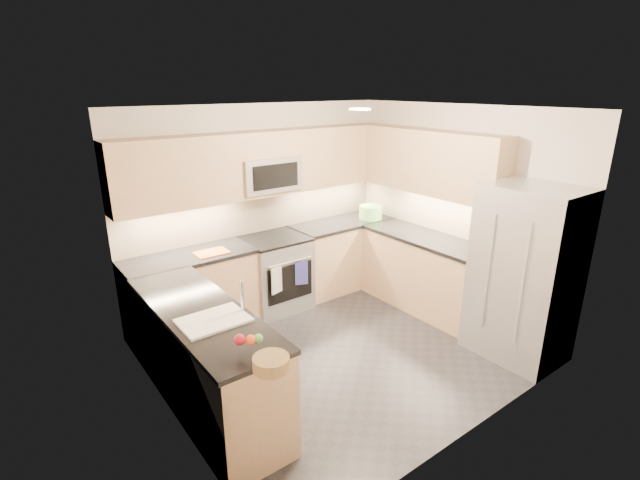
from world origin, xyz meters
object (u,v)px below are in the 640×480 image
Objects in this scene: refrigerator at (525,274)px; utensil_bowl at (371,212)px; fruit_basket at (271,363)px; cutting_board at (212,253)px; microwave at (267,174)px; gas_range at (276,274)px.

refrigerator reaches higher than utensil_bowl.
fruit_basket is at bearing 178.50° from refrigerator.
cutting_board is 2.36m from fruit_basket.
fruit_basket is at bearing -142.90° from utensil_bowl.
microwave reaches higher than cutting_board.
gas_range is at bearing 4.65° from cutting_board.
utensil_bowl is 3.72m from fruit_basket.
utensil_bowl reaches higher than cutting_board.
microwave is 2.40× the size of utensil_bowl.
microwave is 0.42× the size of refrigerator.
utensil_bowl is at bearing 88.89° from refrigerator.
refrigerator is 7.37× the size of fruit_basket.
microwave is 3.04m from refrigerator.
refrigerator is (1.45, -2.43, 0.45)m from gas_range.
fruit_basket is at bearing -105.21° from cutting_board.
utensil_bowl is (1.49, -0.23, -0.67)m from microwave.
utensil_bowl is at bearing -8.72° from microwave.
refrigerator is at bearing -1.50° from fruit_basket.
fruit_basket is (-2.92, 0.08, 0.08)m from refrigerator.
cutting_board is at bearing -167.16° from microwave.
refrigerator reaches higher than fruit_basket.
fruit_basket reaches higher than cutting_board.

